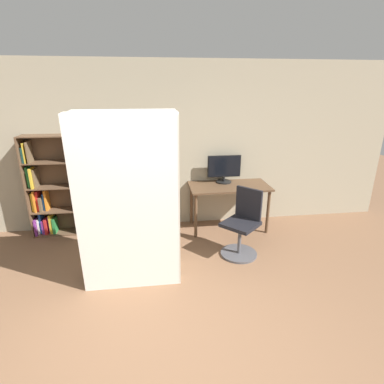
# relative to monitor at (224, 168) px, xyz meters

# --- Properties ---
(ground_plane) EXTENTS (16.00, 16.00, 0.00)m
(ground_plane) POSITION_rel_monitor_xyz_m (-1.07, -2.94, -1.00)
(ground_plane) COLOR brown
(wall_back) EXTENTS (8.00, 0.06, 2.70)m
(wall_back) POSITION_rel_monitor_xyz_m (-1.07, 0.18, 0.35)
(wall_back) COLOR tan
(wall_back) RESTS_ON ground
(desk) EXTENTS (1.30, 0.65, 0.76)m
(desk) POSITION_rel_monitor_xyz_m (0.05, -0.18, -0.34)
(desk) COLOR brown
(desk) RESTS_ON ground
(monitor) EXTENTS (0.56, 0.26, 0.46)m
(monitor) POSITION_rel_monitor_xyz_m (0.00, 0.00, 0.00)
(monitor) COLOR black
(monitor) RESTS_ON desk
(office_chair) EXTENTS (0.62, 0.62, 0.96)m
(office_chair) POSITION_rel_monitor_xyz_m (0.04, -1.02, -0.61)
(office_chair) COLOR #4C4C51
(office_chair) RESTS_ON ground
(bookshelf) EXTENTS (0.73, 0.31, 1.61)m
(bookshelf) POSITION_rel_monitor_xyz_m (-2.84, 0.03, -0.28)
(bookshelf) COLOR brown
(bookshelf) RESTS_ON ground
(mattress_near) EXTENTS (1.13, 0.26, 2.05)m
(mattress_near) POSITION_rel_monitor_xyz_m (-1.46, -1.58, 0.02)
(mattress_near) COLOR silver
(mattress_near) RESTS_ON ground
(mattress_far) EXTENTS (1.13, 0.26, 2.05)m
(mattress_far) POSITION_rel_monitor_xyz_m (-1.46, -1.26, 0.02)
(mattress_far) COLOR silver
(mattress_far) RESTS_ON ground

